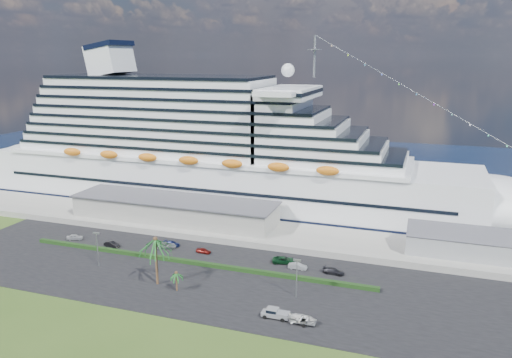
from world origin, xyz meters
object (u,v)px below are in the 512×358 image
at_px(parked_car_3, 172,243).
at_px(pickup_truck, 275,313).
at_px(cruise_ship, 217,155).
at_px(boat_trailer, 303,319).

distance_m(parked_car_3, pickup_truck, 44.81).
bearing_deg(cruise_ship, boat_trailer, -55.55).
xyz_separation_m(parked_car_3, pickup_truck, (36.17, -26.46, 0.41)).
distance_m(cruise_ship, pickup_truck, 78.31).
relative_size(parked_car_3, pickup_truck, 0.81).
bearing_deg(boat_trailer, pickup_truck, 174.17).
bearing_deg(parked_car_3, boat_trailer, -119.80).
distance_m(pickup_truck, boat_trailer, 5.48).
relative_size(pickup_truck, boat_trailer, 0.88).
xyz_separation_m(cruise_ship, boat_trailer, (45.36, -66.12, -15.40)).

